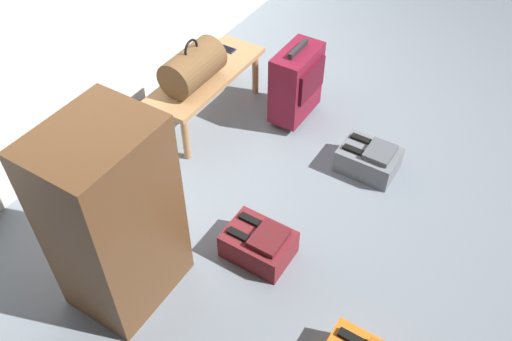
{
  "coord_description": "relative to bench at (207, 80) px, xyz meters",
  "views": [
    {
      "loc": [
        -2.35,
        -0.96,
        2.54
      ],
      "look_at": [
        -0.4,
        0.25,
        0.25
      ],
      "focal_mm": 37.53,
      "sensor_mm": 36.0,
      "label": 1
    }
  ],
  "objects": [
    {
      "name": "backpack_maroon",
      "position": [
        -0.88,
        -0.98,
        -0.23
      ],
      "size": [
        0.28,
        0.38,
        0.21
      ],
      "color": "maroon",
      "rests_on": "ground"
    },
    {
      "name": "backpack_grey",
      "position": [
        0.1,
        -1.23,
        -0.23
      ],
      "size": [
        0.28,
        0.38,
        0.21
      ],
      "color": "slate",
      "rests_on": "ground"
    },
    {
      "name": "side_cabinet",
      "position": [
        -1.42,
        -0.48,
        0.22
      ],
      "size": [
        0.56,
        0.44,
        1.1
      ],
      "color": "brown",
      "rests_on": "ground"
    },
    {
      "name": "duffel_bag_brown",
      "position": [
        -0.14,
        0.0,
        0.19
      ],
      "size": [
        0.44,
        0.26,
        0.34
      ],
      "color": "brown",
      "rests_on": "bench"
    },
    {
      "name": "suitcase_upright_burgundy",
      "position": [
        0.33,
        -0.54,
        -0.02
      ],
      "size": [
        0.41,
        0.25,
        0.6
      ],
      "color": "maroon",
      "rests_on": "ground"
    },
    {
      "name": "ground_plane",
      "position": [
        -0.12,
        -0.98,
        -0.33
      ],
      "size": [
        6.6,
        6.6,
        0.0
      ],
      "primitive_type": "plane",
      "color": "slate"
    },
    {
      "name": "bench",
      "position": [
        0.0,
        0.0,
        0.0
      ],
      "size": [
        1.0,
        0.36,
        0.39
      ],
      "color": "#A87A4C",
      "rests_on": "ground"
    },
    {
      "name": "cell_phone",
      "position": [
        0.33,
        0.06,
        0.06
      ],
      "size": [
        0.07,
        0.14,
        0.01
      ],
      "color": "#191E4C",
      "rests_on": "bench"
    }
  ]
}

